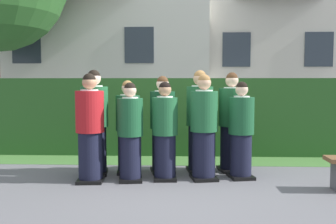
{
  "coord_description": "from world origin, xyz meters",
  "views": [
    {
      "loc": [
        0.26,
        -6.05,
        1.53
      ],
      "look_at": [
        0.0,
        0.25,
        1.05
      ],
      "focal_mm": 41.63,
      "sensor_mm": 36.0,
      "label": 1
    }
  ],
  "objects_px": {
    "student_rear_row_0": "(95,125)",
    "student_front_row_4": "(241,132)",
    "student_rear_row_4": "(231,124)",
    "student_in_red_blazer": "(90,130)",
    "student_rear_row_1": "(128,129)",
    "student_front_row_3": "(204,130)",
    "student_rear_row_2": "(163,127)",
    "student_front_row_1": "(130,134)",
    "student_rear_row_3": "(200,124)",
    "student_front_row_2": "(165,133)"
  },
  "relations": [
    {
      "from": "student_front_row_1",
      "to": "student_rear_row_2",
      "type": "distance_m",
      "value": 0.77
    },
    {
      "from": "student_front_row_1",
      "to": "student_front_row_4",
      "type": "height_order",
      "value": "student_front_row_4"
    },
    {
      "from": "student_front_row_4",
      "to": "student_rear_row_4",
      "type": "bearing_deg",
      "value": 101.0
    },
    {
      "from": "student_in_red_blazer",
      "to": "student_rear_row_0",
      "type": "bearing_deg",
      "value": 95.03
    },
    {
      "from": "student_in_red_blazer",
      "to": "student_front_row_2",
      "type": "bearing_deg",
      "value": 9.01
    },
    {
      "from": "student_front_row_2",
      "to": "student_rear_row_1",
      "type": "distance_m",
      "value": 0.78
    },
    {
      "from": "student_rear_row_1",
      "to": "student_rear_row_3",
      "type": "distance_m",
      "value": 1.22
    },
    {
      "from": "student_rear_row_3",
      "to": "student_rear_row_2",
      "type": "bearing_deg",
      "value": -175.03
    },
    {
      "from": "student_in_red_blazer",
      "to": "student_rear_row_4",
      "type": "xyz_separation_m",
      "value": [
        2.26,
        0.82,
        0.02
      ]
    },
    {
      "from": "student_front_row_2",
      "to": "student_rear_row_0",
      "type": "height_order",
      "value": "student_rear_row_0"
    },
    {
      "from": "student_front_row_4",
      "to": "student_rear_row_1",
      "type": "xyz_separation_m",
      "value": [
        -1.86,
        0.29,
        0.01
      ]
    },
    {
      "from": "student_front_row_3",
      "to": "student_rear_row_0",
      "type": "relative_size",
      "value": 0.95
    },
    {
      "from": "student_rear_row_4",
      "to": "student_rear_row_0",
      "type": "bearing_deg",
      "value": -171.94
    },
    {
      "from": "student_front_row_3",
      "to": "student_front_row_1",
      "type": "bearing_deg",
      "value": -172.69
    },
    {
      "from": "student_rear_row_0",
      "to": "student_rear_row_1",
      "type": "height_order",
      "value": "student_rear_row_0"
    },
    {
      "from": "student_rear_row_0",
      "to": "student_rear_row_2",
      "type": "relative_size",
      "value": 1.06
    },
    {
      "from": "student_rear_row_0",
      "to": "student_rear_row_1",
      "type": "distance_m",
      "value": 0.56
    },
    {
      "from": "student_rear_row_1",
      "to": "student_in_red_blazer",
      "type": "bearing_deg",
      "value": -129.08
    },
    {
      "from": "student_front_row_2",
      "to": "student_rear_row_3",
      "type": "distance_m",
      "value": 0.8
    },
    {
      "from": "student_in_red_blazer",
      "to": "student_rear_row_1",
      "type": "xyz_separation_m",
      "value": [
        0.5,
        0.61,
        -0.05
      ]
    },
    {
      "from": "student_front_row_2",
      "to": "student_front_row_3",
      "type": "distance_m",
      "value": 0.62
    },
    {
      "from": "student_front_row_4",
      "to": "student_rear_row_0",
      "type": "relative_size",
      "value": 0.89
    },
    {
      "from": "student_rear_row_0",
      "to": "student_rear_row_4",
      "type": "bearing_deg",
      "value": 8.06
    },
    {
      "from": "student_rear_row_3",
      "to": "student_front_row_3",
      "type": "bearing_deg",
      "value": -84.88
    },
    {
      "from": "student_front_row_4",
      "to": "student_rear_row_2",
      "type": "height_order",
      "value": "student_rear_row_2"
    },
    {
      "from": "student_rear_row_2",
      "to": "student_rear_row_3",
      "type": "relative_size",
      "value": 0.94
    },
    {
      "from": "student_front_row_4",
      "to": "student_rear_row_1",
      "type": "height_order",
      "value": "student_rear_row_1"
    },
    {
      "from": "student_front_row_1",
      "to": "student_rear_row_2",
      "type": "relative_size",
      "value": 0.94
    },
    {
      "from": "student_rear_row_2",
      "to": "student_front_row_4",
      "type": "bearing_deg",
      "value": -15.81
    },
    {
      "from": "student_rear_row_2",
      "to": "student_rear_row_4",
      "type": "bearing_deg",
      "value": 6.51
    },
    {
      "from": "student_in_red_blazer",
      "to": "student_front_row_4",
      "type": "bearing_deg",
      "value": 7.8
    },
    {
      "from": "student_rear_row_4",
      "to": "student_rear_row_3",
      "type": "bearing_deg",
      "value": -171.74
    },
    {
      "from": "student_rear_row_1",
      "to": "student_front_row_3",
      "type": "bearing_deg",
      "value": -17.12
    },
    {
      "from": "student_rear_row_1",
      "to": "student_rear_row_2",
      "type": "distance_m",
      "value": 0.59
    },
    {
      "from": "student_front_row_3",
      "to": "student_rear_row_0",
      "type": "height_order",
      "value": "student_rear_row_0"
    },
    {
      "from": "student_in_red_blazer",
      "to": "student_front_row_1",
      "type": "height_order",
      "value": "student_in_red_blazer"
    },
    {
      "from": "student_rear_row_0",
      "to": "student_rear_row_3",
      "type": "bearing_deg",
      "value": 8.0
    },
    {
      "from": "student_front_row_2",
      "to": "student_rear_row_2",
      "type": "bearing_deg",
      "value": 97.27
    },
    {
      "from": "student_rear_row_2",
      "to": "student_in_red_blazer",
      "type": "bearing_deg",
      "value": -147.66
    },
    {
      "from": "student_in_red_blazer",
      "to": "student_rear_row_4",
      "type": "relative_size",
      "value": 0.98
    },
    {
      "from": "student_rear_row_3",
      "to": "student_rear_row_4",
      "type": "bearing_deg",
      "value": 8.26
    },
    {
      "from": "student_in_red_blazer",
      "to": "student_rear_row_0",
      "type": "height_order",
      "value": "student_rear_row_0"
    },
    {
      "from": "student_in_red_blazer",
      "to": "student_rear_row_4",
      "type": "bearing_deg",
      "value": 19.91
    },
    {
      "from": "student_in_red_blazer",
      "to": "student_rear_row_4",
      "type": "distance_m",
      "value": 2.4
    },
    {
      "from": "student_front_row_2",
      "to": "student_rear_row_4",
      "type": "distance_m",
      "value": 1.28
    },
    {
      "from": "student_rear_row_0",
      "to": "student_front_row_4",
      "type": "bearing_deg",
      "value": -4.04
    },
    {
      "from": "student_rear_row_0",
      "to": "student_rear_row_2",
      "type": "xyz_separation_m",
      "value": [
        1.12,
        0.19,
        -0.05
      ]
    },
    {
      "from": "student_front_row_3",
      "to": "student_in_red_blazer",
      "type": "bearing_deg",
      "value": -172.7
    },
    {
      "from": "student_front_row_1",
      "to": "student_rear_row_3",
      "type": "bearing_deg",
      "value": 31.0
    },
    {
      "from": "student_front_row_4",
      "to": "student_rear_row_2",
      "type": "bearing_deg",
      "value": 164.19
    }
  ]
}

